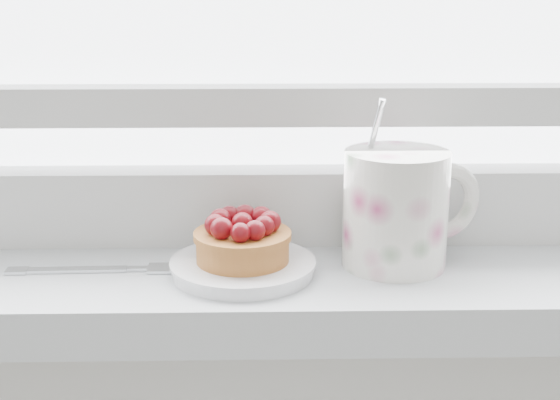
{
  "coord_description": "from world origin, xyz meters",
  "views": [
    {
      "loc": [
        -0.01,
        1.26,
        1.18
      ],
      "look_at": [
        0.0,
        1.88,
        1.0
      ],
      "focal_mm": 50.0,
      "sensor_mm": 36.0,
      "label": 1
    }
  ],
  "objects_px": {
    "saucer": "(243,267)",
    "fork": "(109,269)",
    "raspberry_tart": "(242,239)",
    "floral_mug": "(399,206)"
  },
  "relations": [
    {
      "from": "saucer",
      "to": "fork",
      "type": "relative_size",
      "value": 0.7
    },
    {
      "from": "raspberry_tart",
      "to": "floral_mug",
      "type": "distance_m",
      "value": 0.14
    },
    {
      "from": "raspberry_tart",
      "to": "saucer",
      "type": "bearing_deg",
      "value": -79.71
    },
    {
      "from": "fork",
      "to": "raspberry_tart",
      "type": "bearing_deg",
      "value": -4.32
    },
    {
      "from": "saucer",
      "to": "fork",
      "type": "bearing_deg",
      "value": 175.49
    },
    {
      "from": "raspberry_tart",
      "to": "floral_mug",
      "type": "bearing_deg",
      "value": 8.47
    },
    {
      "from": "saucer",
      "to": "floral_mug",
      "type": "xyz_separation_m",
      "value": [
        0.13,
        0.02,
        0.05
      ]
    },
    {
      "from": "floral_mug",
      "to": "saucer",
      "type": "bearing_deg",
      "value": -171.37
    },
    {
      "from": "saucer",
      "to": "floral_mug",
      "type": "relative_size",
      "value": 0.85
    },
    {
      "from": "raspberry_tart",
      "to": "fork",
      "type": "relative_size",
      "value": 0.46
    }
  ]
}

